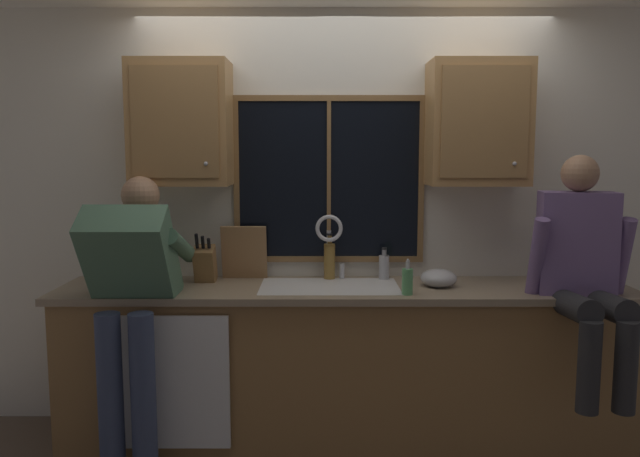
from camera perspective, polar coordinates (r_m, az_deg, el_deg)
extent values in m
cube|color=silver|center=(3.94, 1.96, 0.88)|extent=(5.65, 0.12, 2.55)
cube|color=black|center=(3.85, 0.67, 4.47)|extent=(1.10, 0.02, 0.95)
cube|color=brown|center=(3.85, 0.68, 11.81)|extent=(1.17, 0.02, 0.04)
cube|color=brown|center=(3.89, 0.66, -2.80)|extent=(1.17, 0.02, 0.04)
cube|color=brown|center=(3.87, -7.78, 4.42)|extent=(0.03, 0.02, 0.95)
cube|color=brown|center=(3.89, 9.09, 4.41)|extent=(0.04, 0.02, 0.95)
cube|color=brown|center=(3.83, 0.67, 4.46)|extent=(0.02, 0.02, 0.95)
cube|color=olive|center=(3.78, 2.11, -12.40)|extent=(3.25, 0.58, 0.88)
cube|color=gray|center=(3.63, 2.15, -5.64)|extent=(3.31, 0.62, 0.04)
cube|color=white|center=(3.56, -13.31, -13.53)|extent=(0.60, 0.02, 0.74)
cube|color=#A87A47|center=(3.78, -12.69, 9.34)|extent=(0.57, 0.33, 0.72)
cube|color=olive|center=(3.61, -13.28, 9.44)|extent=(0.49, 0.01, 0.62)
sphere|color=#B2B2B7|center=(3.57, -10.53, 5.84)|extent=(0.02, 0.02, 0.02)
cube|color=#A87A47|center=(3.80, 14.02, 9.29)|extent=(0.57, 0.33, 0.72)
cube|color=olive|center=(3.64, 14.68, 9.38)|extent=(0.49, 0.01, 0.62)
sphere|color=#B2B2B7|center=(3.67, 17.19, 5.68)|extent=(0.02, 0.02, 0.02)
cube|color=silver|center=(3.64, 0.72, -5.46)|extent=(0.80, 0.46, 0.02)
cube|color=beige|center=(3.66, -2.44, -6.99)|extent=(0.36, 0.42, 0.20)
cube|color=beige|center=(3.67, 3.87, -6.97)|extent=(0.36, 0.42, 0.20)
cube|color=silver|center=(3.66, 0.72, -6.99)|extent=(0.04, 0.42, 0.20)
cylinder|color=silver|center=(3.82, 0.68, -2.41)|extent=(0.03, 0.03, 0.30)
torus|color=silver|center=(3.74, 0.69, 0.02)|extent=(0.16, 0.02, 0.16)
cylinder|color=silver|center=(3.84, 1.87, -3.88)|extent=(0.03, 0.03, 0.09)
cylinder|color=#384260|center=(3.51, -18.72, -14.35)|extent=(0.13, 0.13, 0.88)
cylinder|color=#384260|center=(3.46, -15.96, -14.55)|extent=(0.13, 0.13, 0.88)
cube|color=#4C7259|center=(3.44, -17.00, -2.84)|extent=(0.44, 0.50, 0.61)
sphere|color=#A57A5B|center=(3.61, -16.21, 2.94)|extent=(0.21, 0.21, 0.21)
cylinder|color=#4C7259|center=(3.67, -19.50, -1.55)|extent=(0.09, 0.52, 0.26)
cylinder|color=#4C7259|center=(3.55, -12.79, -1.60)|extent=(0.09, 0.52, 0.26)
cylinder|color=#262628|center=(3.52, 21.99, -6.58)|extent=(0.14, 0.43, 0.16)
cylinder|color=#262628|center=(3.59, 24.67, -6.45)|extent=(0.14, 0.43, 0.16)
cylinder|color=#262628|center=(3.39, 23.20, -11.54)|extent=(0.11, 0.11, 0.46)
cylinder|color=#262628|center=(3.46, 25.99, -11.29)|extent=(0.11, 0.11, 0.46)
cube|color=slate|center=(3.69, 22.22, -1.22)|extent=(0.43, 0.26, 0.56)
sphere|color=#A57A5B|center=(3.66, 22.50, 4.68)|extent=(0.20, 0.20, 0.20)
cylinder|color=slate|center=(3.58, 19.05, -2.63)|extent=(0.08, 0.20, 0.47)
cylinder|color=slate|center=(3.75, 25.70, -2.50)|extent=(0.08, 0.20, 0.47)
cube|color=olive|center=(3.80, -10.59, -3.29)|extent=(0.12, 0.18, 0.25)
cylinder|color=black|center=(3.72, -11.33, -1.13)|extent=(0.02, 0.05, 0.09)
cylinder|color=black|center=(3.72, -10.79, -1.24)|extent=(0.02, 0.04, 0.08)
cylinder|color=black|center=(3.72, -10.25, -1.34)|extent=(0.02, 0.04, 0.06)
cube|color=#997047|center=(3.84, -7.08, -2.20)|extent=(0.28, 0.09, 0.33)
ellipsoid|color=#B7B7BC|center=(3.70, 10.62, -4.47)|extent=(0.21, 0.21, 0.11)
cylinder|color=#59A566|center=(3.45, 7.83, -4.84)|extent=(0.06, 0.06, 0.14)
cylinder|color=silver|center=(3.43, 7.86, -3.31)|extent=(0.02, 0.02, 0.04)
cylinder|color=silver|center=(3.41, 7.91, -2.90)|extent=(0.01, 0.04, 0.01)
cylinder|color=olive|center=(3.83, 0.73, -3.02)|extent=(0.07, 0.07, 0.22)
cylinder|color=brown|center=(3.81, 0.73, -1.02)|extent=(0.03, 0.03, 0.05)
cylinder|color=black|center=(3.80, 0.73, -0.52)|extent=(0.03, 0.03, 0.01)
cylinder|color=#B7B7BC|center=(3.84, 5.72, -3.55)|extent=(0.06, 0.06, 0.15)
cylinder|color=#929296|center=(3.82, 5.73, -2.20)|extent=(0.03, 0.03, 0.04)
cylinder|color=black|center=(3.82, 5.74, -1.84)|extent=(0.03, 0.03, 0.01)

